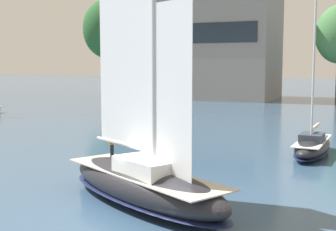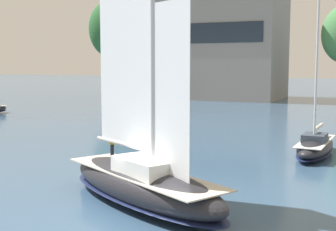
# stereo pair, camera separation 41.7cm
# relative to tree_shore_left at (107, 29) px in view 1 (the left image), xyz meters

# --- Properties ---
(ground_plane) EXTENTS (400.00, 400.00, 0.00)m
(ground_plane) POSITION_rel_tree_shore_left_xyz_m (37.44, -59.45, -13.28)
(ground_plane) COLOR #385675
(waterfront_building) EXTENTS (29.81, 17.86, 22.65)m
(waterfront_building) POSITION_rel_tree_shore_left_xyz_m (16.44, 8.37, -1.92)
(waterfront_building) COLOR gray
(waterfront_building) RESTS_ON ground
(tree_shore_left) EXTENTS (9.22, 9.22, 18.98)m
(tree_shore_left) POSITION_rel_tree_shore_left_xyz_m (0.00, 0.00, 0.00)
(tree_shore_left) COLOR brown
(tree_shore_left) RESTS_ON ground
(sailboat_main) EXTENTS (11.71, 8.30, 15.86)m
(sailboat_main) POSITION_rel_tree_shore_left_xyz_m (37.46, -59.46, -12.06)
(sailboat_main) COLOR #232328
(sailboat_main) RESTS_ON ground
(sailboat_moored_near_marina) EXTENTS (2.61, 8.20, 11.16)m
(sailboat_moored_near_marina) POSITION_rel_tree_shore_left_xyz_m (43.50, -43.70, -12.53)
(sailboat_moored_near_marina) COLOR #232328
(sailboat_moored_near_marina) RESTS_ON ground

